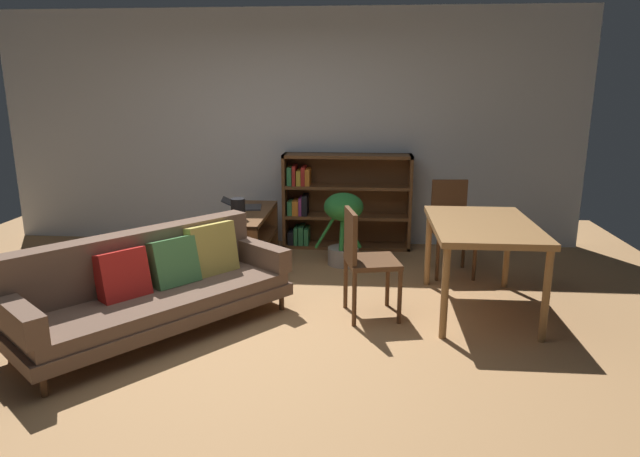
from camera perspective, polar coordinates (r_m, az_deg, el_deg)
name	(u,v)px	position (r m, az deg, el deg)	size (l,w,h in m)	color
ground_plane	(243,334)	(4.42, -7.86, -10.54)	(8.16, 8.16, 0.00)	#A87A4C
back_wall_panel	(288,129)	(6.69, -3.24, 10.04)	(6.80, 0.10, 2.70)	silver
fabric_couch	(155,285)	(4.51, -16.48, -5.50)	(1.91, 2.08, 0.76)	#56351E
media_console	(251,239)	(5.96, -7.08, -1.05)	(0.39, 1.22, 0.57)	brown
open_laptop	(244,206)	(6.09, -7.78, 2.32)	(0.45, 0.34, 0.11)	#333338
desk_speaker	(238,209)	(5.58, -8.33, 2.00)	(0.14, 0.14, 0.21)	black
potted_floor_plant	(343,221)	(5.87, 2.40, 0.75)	(0.51, 0.44, 0.77)	#9E9389
dining_table	(482,232)	(4.79, 16.19, -0.35)	(0.83, 1.28, 0.76)	olive
dining_chair_near	(364,256)	(4.53, 4.50, -2.85)	(0.48, 0.49, 0.90)	#56351E
dining_chair_far	(451,223)	(5.77, 13.16, 0.59)	(0.44, 0.47, 0.93)	#56351E
bookshelf	(339,201)	(6.56, 1.93, 2.80)	(1.47, 0.34, 1.09)	brown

